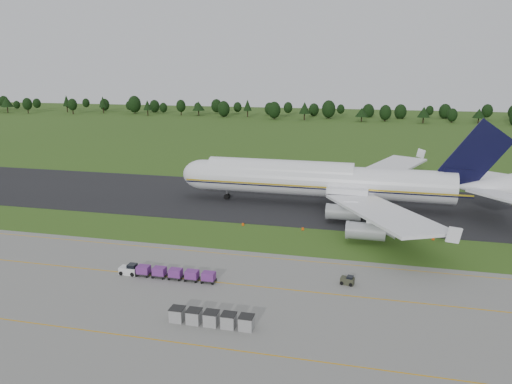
% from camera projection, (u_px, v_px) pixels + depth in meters
% --- Properties ---
extents(ground, '(600.00, 600.00, 0.00)m').
position_uv_depth(ground, '(233.00, 236.00, 100.51)').
color(ground, '#305118').
rests_on(ground, ground).
extents(apron, '(300.00, 52.00, 0.06)m').
position_uv_depth(apron, '(164.00, 316.00, 68.48)').
color(apron, slate).
rests_on(apron, ground).
extents(taxiway, '(300.00, 40.00, 0.08)m').
position_uv_depth(taxiway, '(263.00, 200.00, 126.87)').
color(taxiway, black).
rests_on(taxiway, ground).
extents(apron_markings, '(300.00, 30.20, 0.01)m').
position_uv_depth(apron_markings, '(183.00, 293.00, 75.08)').
color(apron_markings, '#D0910C').
rests_on(apron_markings, apron).
extents(tree_line, '(526.95, 23.44, 11.99)m').
position_uv_depth(tree_line, '(329.00, 110.00, 306.82)').
color(tree_line, black).
rests_on(tree_line, ground).
extents(aircraft, '(78.40, 76.97, 22.17)m').
position_uv_depth(aircraft, '(328.00, 180.00, 120.11)').
color(aircraft, white).
rests_on(aircraft, ground).
extents(baggage_train, '(16.39, 1.74, 1.67)m').
position_uv_depth(baggage_train, '(166.00, 273.00, 80.34)').
color(baggage_train, silver).
rests_on(baggage_train, apron).
extents(utility_cart, '(2.25, 1.61, 1.12)m').
position_uv_depth(utility_cart, '(347.00, 281.00, 78.07)').
color(utility_cart, '#323424').
rests_on(utility_cart, apron).
extents(uld_row, '(11.50, 1.90, 1.88)m').
position_uv_depth(uld_row, '(211.00, 318.00, 65.81)').
color(uld_row, gray).
rests_on(uld_row, apron).
extents(edge_markers, '(39.15, 0.30, 0.60)m').
position_uv_depth(edge_markers, '(334.00, 231.00, 102.16)').
color(edge_markers, '#DF4707').
rests_on(edge_markers, ground).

